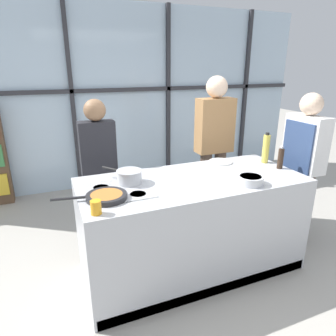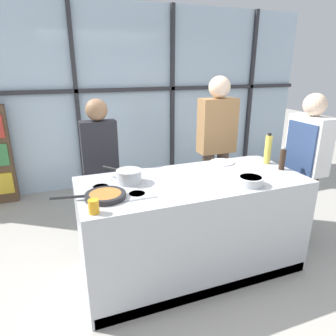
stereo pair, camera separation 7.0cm
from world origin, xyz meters
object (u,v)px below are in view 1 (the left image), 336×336
at_px(white_plate, 221,162).
at_px(mixing_bowl, 250,180).
at_px(spectator_far_left, 99,163).
at_px(saucepan, 129,176).
at_px(chef, 302,161).
at_px(oil_bottle, 266,149).
at_px(frying_pan, 106,196).
at_px(pepper_grinder, 281,158).
at_px(spectator_center_left, 214,141).
at_px(juice_glass_near, 96,207).

height_order(white_plate, mixing_bowl, mixing_bowl).
bearing_deg(spectator_far_left, saucepan, 101.61).
bearing_deg(spectator_far_left, chef, 159.34).
bearing_deg(spectator_far_left, oil_bottle, 157.37).
height_order(saucepan, oil_bottle, oil_bottle).
xyz_separation_m(saucepan, oil_bottle, (1.47, 0.03, 0.09)).
xyz_separation_m(chef, oil_bottle, (-0.43, 0.10, 0.16)).
distance_m(mixing_bowl, oil_bottle, 0.69).
xyz_separation_m(frying_pan, pepper_grinder, (1.74, 0.07, 0.08)).
relative_size(spectator_center_left, frying_pan, 3.19).
bearing_deg(chef, oil_bottle, 77.24).
distance_m(mixing_bowl, pepper_grinder, 0.58).
height_order(frying_pan, saucepan, saucepan).
bearing_deg(mixing_bowl, saucepan, 156.46).
bearing_deg(juice_glass_near, chef, 10.14).
relative_size(frying_pan, white_plate, 2.27).
height_order(mixing_bowl, pepper_grinder, pepper_grinder).
distance_m(chef, juice_glass_near, 2.30).
bearing_deg(saucepan, white_plate, 10.96).
height_order(spectator_center_left, saucepan, spectator_center_left).
distance_m(frying_pan, pepper_grinder, 1.74).
relative_size(frying_pan, oil_bottle, 1.75).
bearing_deg(frying_pan, pepper_grinder, 2.15).
xyz_separation_m(spectator_far_left, white_plate, (1.19, -0.50, 0.02)).
distance_m(spectator_center_left, pepper_grinder, 0.92).
bearing_deg(white_plate, pepper_grinder, -41.38).
distance_m(oil_bottle, juice_glass_near, 1.91).
bearing_deg(chef, frying_pan, 94.80).
relative_size(saucepan, juice_glass_near, 3.57).
bearing_deg(saucepan, spectator_center_left, 29.24).
xyz_separation_m(frying_pan, white_plate, (1.30, 0.45, -0.01)).
bearing_deg(spectator_far_left, white_plate, 157.17).
distance_m(spectator_far_left, spectator_center_left, 1.40).
xyz_separation_m(spectator_far_left, oil_bottle, (1.62, -0.67, 0.16)).
xyz_separation_m(white_plate, pepper_grinder, (0.44, -0.39, 0.10)).
xyz_separation_m(chef, spectator_center_left, (-0.65, 0.77, 0.10)).
distance_m(saucepan, mixing_bowl, 1.05).
xyz_separation_m(chef, saucepan, (-1.90, 0.07, 0.07)).
xyz_separation_m(frying_pan, oil_bottle, (1.73, 0.28, 0.13)).
bearing_deg(saucepan, juice_glass_near, -127.44).
bearing_deg(juice_glass_near, pepper_grinder, 8.90).
relative_size(spectator_far_left, white_plate, 6.42).
distance_m(spectator_far_left, oil_bottle, 1.76).
xyz_separation_m(frying_pan, juice_glass_near, (-0.11, -0.22, 0.03)).
bearing_deg(white_plate, spectator_far_left, 157.17).
relative_size(mixing_bowl, juice_glass_near, 2.26).
height_order(spectator_far_left, frying_pan, spectator_far_left).
relative_size(white_plate, mixing_bowl, 1.10).
bearing_deg(oil_bottle, chef, -12.76).
xyz_separation_m(white_plate, juice_glass_near, (-1.41, -0.68, 0.04)).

